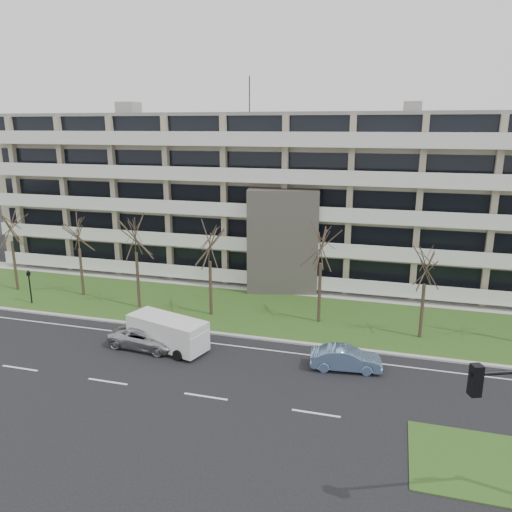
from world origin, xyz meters
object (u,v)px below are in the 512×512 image
(silver_pickup, at_px, (146,337))
(white_van, at_px, (168,331))
(pedestrian_signal, at_px, (30,283))
(blue_sedan, at_px, (346,359))

(silver_pickup, distance_m, white_van, 1.62)
(silver_pickup, height_order, pedestrian_signal, pedestrian_signal)
(silver_pickup, bearing_deg, blue_sedan, -83.17)
(silver_pickup, height_order, white_van, white_van)
(white_van, relative_size, pedestrian_signal, 2.02)
(blue_sedan, xyz_separation_m, pedestrian_signal, (-25.99, 4.48, 1.12))
(silver_pickup, height_order, blue_sedan, blue_sedan)
(silver_pickup, distance_m, pedestrian_signal, 13.98)
(silver_pickup, xyz_separation_m, blue_sedan, (12.96, 0.45, 0.01))
(white_van, distance_m, pedestrian_signal, 15.30)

